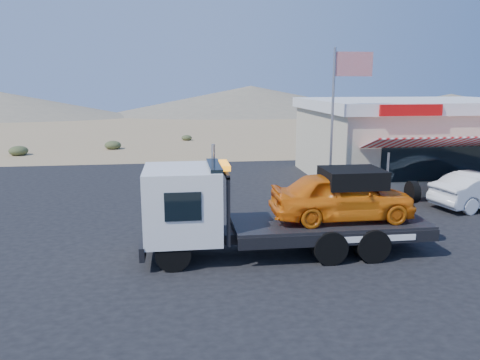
# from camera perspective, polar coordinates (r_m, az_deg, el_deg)

# --- Properties ---
(ground) EXTENTS (120.00, 120.00, 0.00)m
(ground) POSITION_cam_1_polar(r_m,az_deg,el_deg) (13.72, -2.25, -8.45)
(ground) COLOR #998257
(ground) RESTS_ON ground
(asphalt_lot) EXTENTS (32.00, 24.00, 0.02)m
(asphalt_lot) POSITION_cam_1_polar(r_m,az_deg,el_deg) (16.82, 3.59, -4.57)
(asphalt_lot) COLOR black
(asphalt_lot) RESTS_ON ground
(tow_truck) EXTENTS (7.85, 2.33, 2.62)m
(tow_truck) POSITION_cam_1_polar(r_m,az_deg,el_deg) (13.03, 4.75, -3.07)
(tow_truck) COLOR black
(tow_truck) RESTS_ON asphalt_lot
(jerky_store) EXTENTS (10.40, 9.97, 3.90)m
(jerky_store) POSITION_cam_1_polar(r_m,az_deg,el_deg) (24.88, 20.49, 4.72)
(jerky_store) COLOR #BFB090
(jerky_store) RESTS_ON asphalt_lot
(flagpole) EXTENTS (1.55, 0.10, 6.00)m
(flagpole) POSITION_cam_1_polar(r_m,az_deg,el_deg) (18.39, 11.92, 8.51)
(flagpole) COLOR #99999E
(flagpole) RESTS_ON asphalt_lot
(distant_hills) EXTENTS (126.00, 48.00, 4.20)m
(distant_hills) POSITION_cam_1_polar(r_m,az_deg,el_deg) (68.56, -15.02, 9.07)
(distant_hills) COLOR #726B59
(distant_hills) RESTS_ON ground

